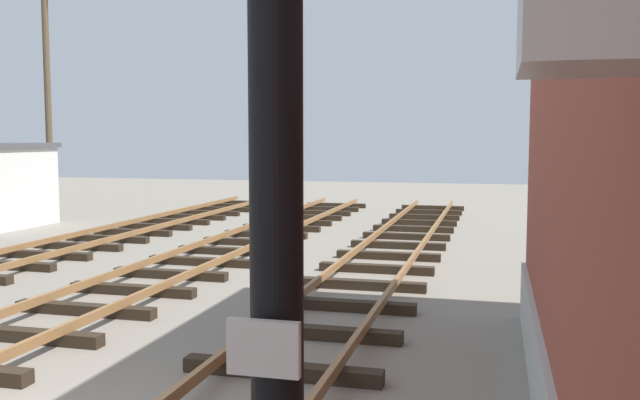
{
  "coord_description": "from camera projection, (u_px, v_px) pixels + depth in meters",
  "views": [
    {
      "loc": [
        3.9,
        -5.2,
        2.9
      ],
      "look_at": [
        0.21,
        9.14,
        1.57
      ],
      "focal_mm": 38.55,
      "sensor_mm": 36.0,
      "label": 1
    }
  ],
  "objects": [
    {
      "name": "utility_pole_far",
      "position": [
        48.0,
        96.0,
        25.68
      ],
      "size": [
        1.8,
        0.24,
        8.6
      ],
      "color": "brown",
      "rests_on": "ground"
    },
    {
      "name": "signal_mast",
      "position": [
        274.0,
        26.0,
        2.19
      ],
      "size": [
        0.36,
        0.4,
        5.17
      ],
      "color": "black",
      "rests_on": "ground"
    }
  ]
}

